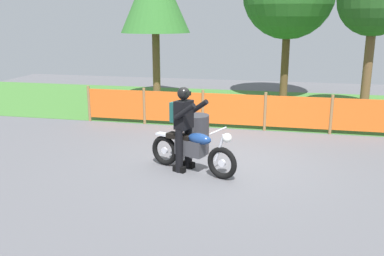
{
  "coord_description": "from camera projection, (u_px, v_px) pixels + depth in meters",
  "views": [
    {
      "loc": [
        1.33,
        -8.65,
        3.0
      ],
      "look_at": [
        -0.39,
        -0.84,
        0.9
      ],
      "focal_mm": 39.72,
      "sensor_mm": 36.0,
      "label": 1
    }
  ],
  "objects": [
    {
      "name": "barrier_fence",
      "position": [
        233.0,
        110.0,
        11.61
      ],
      "size": [
        8.63,
        0.08,
        1.05
      ],
      "color": "olive",
      "rests_on": "ground"
    },
    {
      "name": "motorcycle_lead",
      "position": [
        193.0,
        150.0,
        8.38
      ],
      "size": [
        1.9,
        0.93,
        0.95
      ],
      "rotation": [
        0.0,
        0.0,
        -0.38
      ],
      "color": "black",
      "rests_on": "ground"
    },
    {
      "name": "grass_verge",
      "position": [
        244.0,
        106.0,
        14.73
      ],
      "size": [
        24.0,
        6.33,
        0.01
      ],
      "primitive_type": "cube",
      "color": "#427A33",
      "rests_on": "ground"
    },
    {
      "name": "tree_near_right",
      "position": [
        375.0,
        1.0,
        12.72
      ],
      "size": [
        2.2,
        2.2,
        4.61
      ],
      "color": "brown",
      "rests_on": "ground"
    },
    {
      "name": "rider_lead",
      "position": [
        183.0,
        124.0,
        8.37
      ],
      "size": [
        0.78,
        0.68,
        1.69
      ],
      "rotation": [
        0.0,
        0.0,
        -0.38
      ],
      "color": "black",
      "rests_on": "ground"
    },
    {
      "name": "ground",
      "position": [
        218.0,
        160.0,
        9.21
      ],
      "size": [
        24.0,
        24.0,
        0.02
      ],
      "primitive_type": "cube",
      "color": "#5B5B60"
    },
    {
      "name": "oil_drum",
      "position": [
        196.0,
        134.0,
        9.56
      ],
      "size": [
        0.58,
        0.58,
        0.88
      ],
      "primitive_type": "cylinder",
      "color": "#2D2D33",
      "rests_on": "ground"
    }
  ]
}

